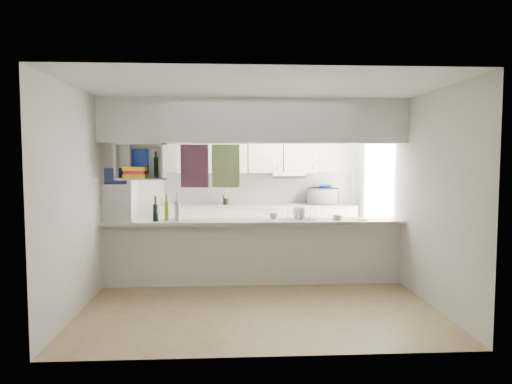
{
  "coord_description": "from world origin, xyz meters",
  "views": [
    {
      "loc": [
        -0.33,
        -6.39,
        1.79
      ],
      "look_at": [
        0.05,
        0.5,
        1.28
      ],
      "focal_mm": 32.0,
      "sensor_mm": 36.0,
      "label": 1
    }
  ],
  "objects": [
    {
      "name": "microwave",
      "position": [
        1.42,
        2.14,
        1.07
      ],
      "size": [
        0.65,
        0.54,
        0.31
      ],
      "primitive_type": "imported",
      "rotation": [
        0.0,
        0.0,
        2.82
      ],
      "color": "white",
      "rests_on": "bench_top"
    },
    {
      "name": "servery_partition",
      "position": [
        -0.17,
        0.0,
        1.66
      ],
      "size": [
        4.2,
        0.5,
        2.6
      ],
      "color": "silver",
      "rests_on": "floor"
    },
    {
      "name": "knife_block",
      "position": [
        -0.43,
        2.18,
        1.02
      ],
      "size": [
        0.12,
        0.11,
        0.19
      ],
      "primitive_type": "cube",
      "rotation": [
        0.0,
        0.0,
        0.39
      ],
      "color": "#50351B",
      "rests_on": "bench_top"
    },
    {
      "name": "wall_left",
      "position": [
        -2.1,
        0.0,
        1.3
      ],
      "size": [
        0.0,
        4.8,
        4.8
      ],
      "primitive_type": "plane",
      "rotation": [
        1.57,
        0.0,
        1.57
      ],
      "color": "silver",
      "rests_on": "floor"
    },
    {
      "name": "utensil_jar",
      "position": [
        -0.42,
        2.15,
        0.98
      ],
      "size": [
        0.09,
        0.09,
        0.13
      ],
      "primitive_type": "cylinder",
      "color": "black",
      "rests_on": "bench_top"
    },
    {
      "name": "bowl",
      "position": [
        1.46,
        2.17,
        1.26
      ],
      "size": [
        0.24,
        0.24,
        0.06
      ],
      "primitive_type": "imported",
      "color": "navy",
      "rests_on": "microwave"
    },
    {
      "name": "kitchen_run",
      "position": [
        0.16,
        2.14,
        0.83
      ],
      "size": [
        3.6,
        0.63,
        2.24
      ],
      "color": "beige",
      "rests_on": "floor"
    },
    {
      "name": "plastic_tubs",
      "position": [
        1.21,
        -0.03,
        0.95
      ],
      "size": [
        0.49,
        0.17,
        0.07
      ],
      "color": "silver",
      "rests_on": "breakfast_bar"
    },
    {
      "name": "wine_bottles",
      "position": [
        -1.22,
        -0.02,
        1.06
      ],
      "size": [
        0.38,
        0.16,
        0.39
      ],
      "color": "black",
      "rests_on": "breakfast_bar"
    },
    {
      "name": "wall_back",
      "position": [
        0.0,
        2.4,
        1.3
      ],
      "size": [
        4.2,
        0.0,
        4.2
      ],
      "primitive_type": "plane",
      "rotation": [
        1.57,
        0.0,
        0.0
      ],
      "color": "silver",
      "rests_on": "floor"
    },
    {
      "name": "wall_right",
      "position": [
        2.1,
        0.0,
        1.3
      ],
      "size": [
        0.0,
        4.8,
        4.8
      ],
      "primitive_type": "plane",
      "rotation": [
        1.57,
        0.0,
        -1.57
      ],
      "color": "silver",
      "rests_on": "floor"
    },
    {
      "name": "cup",
      "position": [
        0.27,
        -0.05,
        0.98
      ],
      "size": [
        0.14,
        0.14,
        0.09
      ],
      "primitive_type": "imported",
      "rotation": [
        0.0,
        0.0,
        0.27
      ],
      "color": "white",
      "rests_on": "dish_rack"
    },
    {
      "name": "floor",
      "position": [
        0.0,
        0.0,
        0.0
      ],
      "size": [
        4.8,
        4.8,
        0.0
      ],
      "primitive_type": "plane",
      "color": "#8D7852",
      "rests_on": "ground"
    },
    {
      "name": "dish_rack",
      "position": [
        0.68,
        0.04,
        1.0
      ],
      "size": [
        0.4,
        0.32,
        0.19
      ],
      "rotation": [
        0.0,
        0.0,
        0.16
      ],
      "color": "silver",
      "rests_on": "breakfast_bar"
    },
    {
      "name": "cubby_shelf",
      "position": [
        -1.57,
        -0.06,
        1.71
      ],
      "size": [
        0.65,
        0.35,
        0.5
      ],
      "color": "white",
      "rests_on": "bulkhead"
    },
    {
      "name": "ceiling",
      "position": [
        0.0,
        0.0,
        2.6
      ],
      "size": [
        4.8,
        4.8,
        0.0
      ],
      "primitive_type": "plane",
      "color": "white",
      "rests_on": "wall_back"
    }
  ]
}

